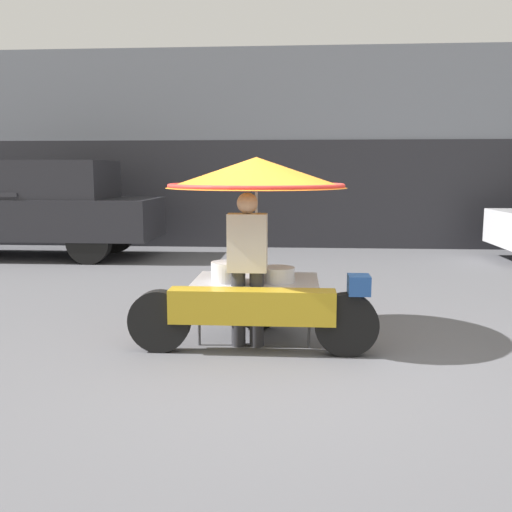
# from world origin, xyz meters

# --- Properties ---
(ground_plane) EXTENTS (36.00, 36.00, 0.00)m
(ground_plane) POSITION_xyz_m (0.00, 0.00, 0.00)
(ground_plane) COLOR #56565B
(shopfront_building) EXTENTS (28.00, 2.06, 4.41)m
(shopfront_building) POSITION_xyz_m (0.00, 8.84, 2.19)
(shopfront_building) COLOR gray
(shopfront_building) RESTS_ON ground
(vendor_motorcycle_cart) EXTENTS (2.37, 1.84, 1.86)m
(vendor_motorcycle_cart) POSITION_xyz_m (-0.32, 0.70, 1.41)
(vendor_motorcycle_cart) COLOR black
(vendor_motorcycle_cart) RESTS_ON ground
(vendor_person) EXTENTS (0.38, 0.22, 1.52)m
(vendor_person) POSITION_xyz_m (-0.39, 0.43, 0.84)
(vendor_person) COLOR #2D2D33
(vendor_person) RESTS_ON ground
(pickup_truck) EXTENTS (5.36, 1.78, 1.92)m
(pickup_truck) POSITION_xyz_m (-5.23, 6.00, 0.94)
(pickup_truck) COLOR black
(pickup_truck) RESTS_ON ground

